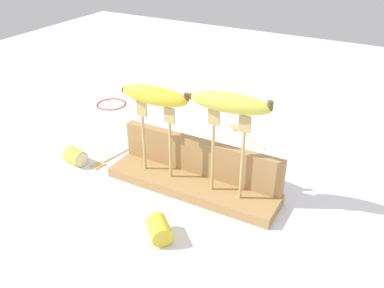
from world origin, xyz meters
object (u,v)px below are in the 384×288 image
at_px(fork_stand_left, 156,133).
at_px(wire_coil, 111,104).
at_px(banana_raised_left, 155,96).
at_px(fork_stand_right, 228,147).
at_px(banana_raised_right, 230,103).
at_px(banana_chunk_far, 159,229).
at_px(banana_chunk_near, 76,157).
at_px(fork_fallen_near, 110,158).
at_px(fork_fallen_far, 242,133).

xyz_separation_m(fork_stand_left, wire_coil, (-0.39, 0.31, -0.13)).
height_order(fork_stand_left, banana_raised_left, banana_raised_left).
xyz_separation_m(fork_stand_right, banana_raised_left, (-0.18, -0.00, 0.08)).
bearing_deg(banana_raised_right, banana_chunk_far, -111.22).
distance_m(fork_stand_left, wire_coil, 0.52).
relative_size(fork_stand_left, banana_chunk_near, 2.97).
bearing_deg(banana_chunk_far, fork_stand_left, 123.30).
bearing_deg(banana_chunk_far, fork_fallen_near, 145.07).
xyz_separation_m(fork_stand_right, fork_fallen_far, (-0.10, 0.33, -0.14)).
distance_m(banana_chunk_near, banana_chunk_far, 0.37).
bearing_deg(banana_raised_left, fork_stand_right, 0.00).
height_order(fork_fallen_far, banana_chunk_far, banana_chunk_far).
distance_m(banana_raised_right, fork_fallen_far, 0.42).
xyz_separation_m(fork_stand_left, banana_chunk_far, (0.11, -0.17, -0.11)).
bearing_deg(wire_coil, banana_chunk_far, -43.76).
relative_size(banana_raised_left, banana_chunk_far, 2.33).
bearing_deg(fork_stand_right, fork_fallen_near, 176.08).
bearing_deg(fork_stand_right, banana_chunk_far, -111.24).
distance_m(banana_raised_left, fork_fallen_far, 0.41).
distance_m(fork_stand_left, banana_chunk_near, 0.26).
distance_m(banana_raised_right, banana_chunk_near, 0.47).
distance_m(banana_raised_left, wire_coil, 0.55).
bearing_deg(fork_stand_left, banana_chunk_far, -56.70).
distance_m(fork_stand_right, banana_raised_left, 0.20).
bearing_deg(fork_fallen_far, banana_raised_right, -73.77).
bearing_deg(fork_stand_right, banana_chunk_near, -174.93).
bearing_deg(banana_chunk_near, fork_stand_right, 5.07).
relative_size(banana_raised_right, banana_chunk_near, 2.96).
bearing_deg(fork_stand_right, fork_stand_left, 180.00).
relative_size(banana_chunk_far, wire_coil, 0.72).
xyz_separation_m(fork_fallen_near, wire_coil, (-0.23, 0.29, -0.00)).
height_order(banana_raised_left, banana_chunk_far, banana_raised_left).
xyz_separation_m(fork_fallen_near, banana_chunk_near, (-0.06, -0.06, 0.02)).
bearing_deg(wire_coil, fork_fallen_near, -52.03).
relative_size(banana_raised_right, fork_fallen_far, 1.18).
distance_m(banana_raised_left, fork_fallen_near, 0.28).
xyz_separation_m(banana_raised_right, fork_fallen_far, (-0.10, 0.33, -0.24)).
bearing_deg(wire_coil, fork_fallen_far, 2.08).
xyz_separation_m(fork_stand_left, banana_raised_left, (-0.00, -0.00, 0.09)).
distance_m(fork_fallen_near, wire_coil, 0.37).
relative_size(fork_fallen_near, fork_fallen_far, 1.13).
height_order(fork_stand_left, fork_fallen_near, fork_stand_left).
bearing_deg(fork_fallen_far, fork_stand_left, -104.38).
distance_m(fork_fallen_near, fork_fallen_far, 0.40).
bearing_deg(banana_chunk_near, fork_stand_left, 8.96).
xyz_separation_m(banana_raised_left, fork_fallen_near, (-0.17, 0.02, -0.22)).
height_order(fork_stand_right, banana_chunk_near, fork_stand_right).
relative_size(fork_stand_left, banana_raised_left, 1.06).
height_order(banana_raised_right, banana_chunk_far, banana_raised_right).
distance_m(fork_fallen_far, banana_chunk_near, 0.49).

